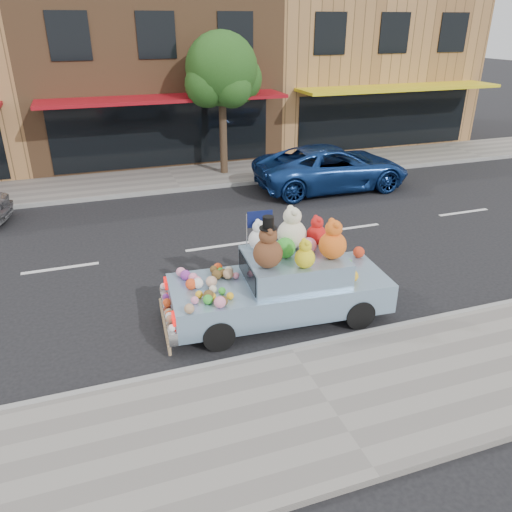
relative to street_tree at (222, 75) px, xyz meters
name	(u,v)px	position (x,y,z in m)	size (l,w,h in m)	color
ground	(219,246)	(-2.03, -6.55, -3.69)	(120.00, 120.00, 0.00)	black
near_sidewalk	(328,404)	(-2.03, -13.05, -3.63)	(60.00, 3.00, 0.12)	gray
far_sidewalk	(174,179)	(-2.03, -0.05, -3.63)	(60.00, 3.00, 0.12)	gray
near_kerb	(291,350)	(-2.03, -11.55, -3.63)	(60.00, 0.12, 0.13)	gray
far_kerb	(181,190)	(-2.03, -1.55, -3.63)	(60.00, 0.12, 0.13)	gray
storefront_mid	(145,66)	(-2.03, 5.42, -0.05)	(10.00, 9.80, 7.30)	brown
storefront_right	(346,61)	(7.97, 5.42, -0.05)	(10.00, 9.80, 7.30)	#A87746
street_tree	(222,75)	(0.00, 0.00, 0.00)	(3.00, 2.70, 5.22)	#38281C
car_blue	(332,167)	(3.14, -2.91, -2.93)	(2.54, 5.50, 1.53)	navy
art_car	(281,281)	(-1.75, -10.32, -2.88)	(4.59, 2.05, 2.35)	black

